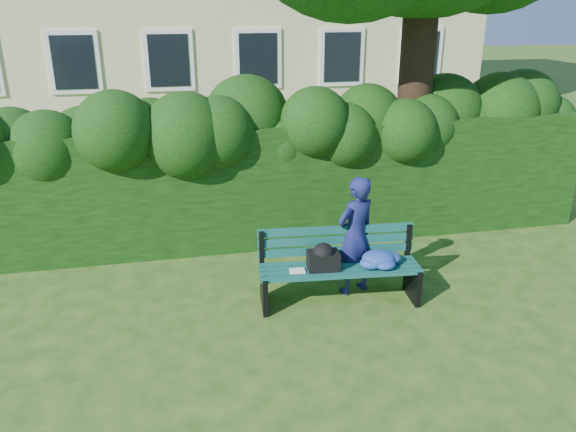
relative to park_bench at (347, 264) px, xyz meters
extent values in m
plane|color=#274914|center=(-0.60, -0.05, -0.50)|extent=(80.00, 80.00, 0.00)
cube|color=white|center=(-4.20, 9.93, 1.50)|extent=(1.30, 0.08, 1.60)
cube|color=black|center=(-4.20, 9.89, 1.50)|extent=(1.05, 0.04, 1.35)
cube|color=white|center=(-1.80, 9.93, 1.50)|extent=(1.30, 0.08, 1.60)
cube|color=black|center=(-1.80, 9.89, 1.50)|extent=(1.05, 0.04, 1.35)
cube|color=white|center=(0.60, 9.93, 1.50)|extent=(1.30, 0.08, 1.60)
cube|color=black|center=(0.60, 9.89, 1.50)|extent=(1.05, 0.04, 1.35)
cube|color=white|center=(3.00, 9.93, 1.50)|extent=(1.30, 0.08, 1.60)
cube|color=black|center=(3.00, 9.89, 1.50)|extent=(1.05, 0.04, 1.35)
cube|color=white|center=(5.40, 9.93, 1.50)|extent=(1.30, 0.08, 1.60)
cube|color=black|center=(5.40, 9.89, 1.50)|extent=(1.05, 0.04, 1.35)
cube|color=black|center=(-0.60, 2.15, 0.40)|extent=(10.00, 1.00, 1.80)
cylinder|color=black|center=(1.77, 2.29, 2.01)|extent=(0.52, 0.52, 5.02)
cube|color=#0D4345|center=(-0.11, -0.22, -0.05)|extent=(1.93, 0.28, 0.04)
cube|color=#0D4345|center=(-0.10, -0.10, -0.05)|extent=(1.93, 0.28, 0.04)
cube|color=#0D4345|center=(-0.09, 0.02, -0.05)|extent=(1.93, 0.28, 0.04)
cube|color=#0D4345|center=(-0.08, 0.14, -0.05)|extent=(1.93, 0.28, 0.04)
cube|color=#0D4345|center=(-0.07, 0.22, 0.08)|extent=(1.92, 0.21, 0.10)
cube|color=#0D4345|center=(-0.07, 0.23, 0.21)|extent=(1.92, 0.21, 0.10)
cube|color=#0D4345|center=(-0.07, 0.24, 0.34)|extent=(1.92, 0.21, 0.10)
cube|color=black|center=(-1.00, 0.05, -0.28)|extent=(0.11, 0.50, 0.44)
cube|color=black|center=(-0.98, 0.31, 0.15)|extent=(0.07, 0.07, 0.45)
cube|color=black|center=(-1.01, 0.00, -0.06)|extent=(0.10, 0.42, 0.05)
cube|color=black|center=(0.82, -0.12, -0.28)|extent=(0.11, 0.50, 0.44)
cube|color=black|center=(0.84, 0.14, 0.15)|extent=(0.07, 0.07, 0.45)
cube|color=black|center=(0.81, -0.17, -0.06)|extent=(0.10, 0.42, 0.05)
cube|color=white|center=(-0.62, -0.04, -0.02)|extent=(0.19, 0.15, 0.02)
cube|color=black|center=(-0.30, -0.02, 0.08)|extent=(0.39, 0.29, 0.21)
imported|color=navy|center=(0.17, 0.21, 0.26)|extent=(0.65, 0.55, 1.51)
camera|label=1|loc=(-1.98, -5.80, 2.92)|focal=35.00mm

